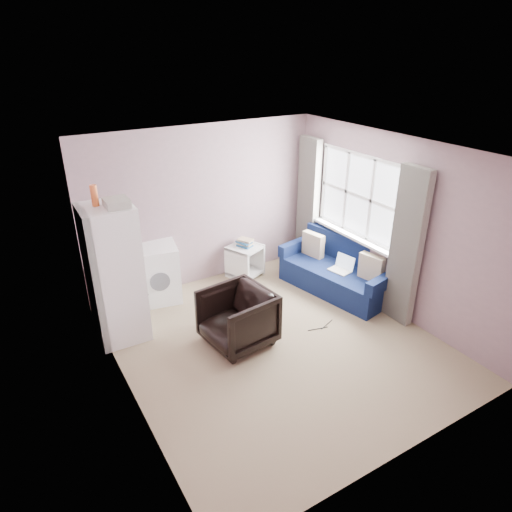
# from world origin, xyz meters

# --- Properties ---
(room) EXTENTS (3.84, 4.24, 2.54)m
(room) POSITION_xyz_m (0.02, 0.01, 1.25)
(room) COLOR #957F61
(room) RESTS_ON ground
(armchair) EXTENTS (0.84, 0.88, 0.82)m
(armchair) POSITION_xyz_m (-0.42, 0.27, 0.41)
(armchair) COLOR black
(armchair) RESTS_ON ground
(fridge) EXTENTS (0.66, 0.64, 2.07)m
(fridge) POSITION_xyz_m (-1.66, 1.21, 0.93)
(fridge) COLOR white
(fridge) RESTS_ON ground
(washing_machine) EXTENTS (0.73, 0.73, 0.87)m
(washing_machine) POSITION_xyz_m (-0.91, 1.88, 0.45)
(washing_machine) COLOR white
(washing_machine) RESTS_ON ground
(side_table) EXTENTS (0.63, 0.63, 0.66)m
(side_table) POSITION_xyz_m (0.59, 1.86, 0.31)
(side_table) COLOR silver
(side_table) RESTS_ON ground
(sofa) EXTENTS (1.17, 1.95, 0.81)m
(sofa) POSITION_xyz_m (1.65, 0.71, 0.30)
(sofa) COLOR #101E49
(sofa) RESTS_ON ground
(window_dressing) EXTENTS (0.17, 2.62, 2.18)m
(window_dressing) POSITION_xyz_m (1.78, 0.70, 1.11)
(window_dressing) COLOR white
(window_dressing) RESTS_ON ground
(floor_cables) EXTENTS (0.46, 0.12, 0.01)m
(floor_cables) POSITION_xyz_m (0.75, -0.02, 0.01)
(floor_cables) COLOR black
(floor_cables) RESTS_ON ground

